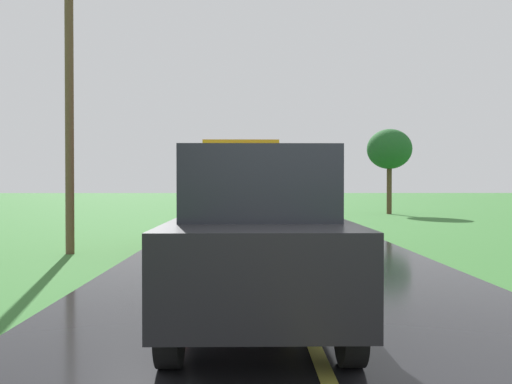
% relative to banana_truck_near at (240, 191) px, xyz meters
% --- Properties ---
extents(banana_truck_near, '(2.38, 5.82, 2.80)m').
position_rel_banana_truck_near_xyz_m(banana_truck_near, '(0.00, 0.00, 0.00)').
color(banana_truck_near, '#2D2D30').
rests_on(banana_truck_near, road_surface).
extents(utility_pole_roadside, '(2.55, 0.20, 7.26)m').
position_rel_banana_truck_near_xyz_m(utility_pole_roadside, '(-4.02, -1.71, 2.52)').
color(utility_pole_roadside, brown).
rests_on(utility_pole_roadside, ground).
extents(roadside_tree_near_left, '(2.49, 2.49, 4.77)m').
position_rel_banana_truck_near_xyz_m(roadside_tree_near_left, '(8.15, 14.72, 2.14)').
color(roadside_tree_near_left, '#4C3823').
rests_on(roadside_tree_near_left, ground).
extents(following_car, '(1.74, 4.10, 1.92)m').
position_rel_banana_truck_near_xyz_m(following_car, '(0.31, -8.30, -0.41)').
color(following_car, black).
rests_on(following_car, road_surface).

